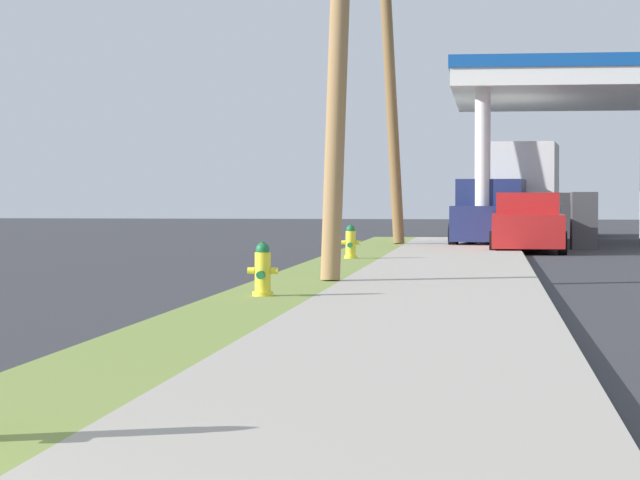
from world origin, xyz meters
TOP-DOWN VIEW (x-y plane):
  - fire_hydrant_second at (0.70, 13.92)m, footprint 0.42×0.38m
  - fire_hydrant_third at (0.77, 24.90)m, footprint 0.42×0.37m
  - utility_pole_background at (0.91, 34.20)m, footprint 1.31×1.67m
  - car_red_by_near_pump at (4.78, 31.50)m, footprint 1.97×4.51m
  - car_black_by_far_pump at (6.68, 45.50)m, footprint 2.11×4.58m
  - truck_navy_at_forecourt at (3.94, 35.50)m, footprint 2.61×5.57m
  - truck_silver_on_apron at (4.94, 38.28)m, footprint 2.64×6.55m

SIDE VIEW (x-z plane):
  - fire_hydrant_second at x=0.70m, z-range 0.07..0.82m
  - fire_hydrant_third at x=0.77m, z-range 0.07..0.82m
  - car_red_by_near_pump at x=4.78m, z-range -0.07..1.51m
  - car_black_by_far_pump at x=6.68m, z-range -0.07..1.51m
  - truck_navy_at_forecourt at x=3.94m, z-range -0.07..1.90m
  - truck_silver_on_apron at x=4.94m, z-range -0.07..3.04m
  - utility_pole_background at x=0.91m, z-range 0.20..10.47m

